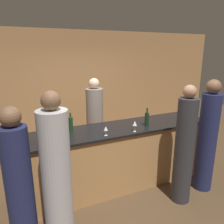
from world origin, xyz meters
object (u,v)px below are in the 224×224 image
Objects in this scene: guest_1 at (20,191)px; guest_3 at (207,140)px; guest_0 at (184,149)px; guest_2 at (57,179)px; bartender at (95,126)px; wine_bottle_0 at (71,124)px; wine_bottle_2 at (147,119)px; wine_bottle_1 at (52,132)px.

guest_3 reaches higher than guest_1.
guest_2 is (-1.92, -0.04, 0.02)m from guest_0.
bartender is 1.02m from wine_bottle_0.
guest_1 is 2.20m from wine_bottle_2.
wine_bottle_1 is at bearing 159.61° from guest_0.
bartender reaches higher than guest_1.
guest_1 is (-2.31, -0.03, -0.03)m from guest_0.
bartender is 1.85m from guest_0.
wine_bottle_2 is at bearing 120.35° from bartender.
guest_1 is 5.98× the size of wine_bottle_0.
wine_bottle_0 is at bearing 49.92° from guest_1.
guest_3 reaches higher than wine_bottle_0.
bartender is 2.23m from guest_1.
wine_bottle_2 is at bearing 111.35° from guest_0.
guest_3 is (1.41, -1.55, 0.05)m from bartender.
guest_2 reaches higher than bartender.
guest_2 is at bearing 57.36° from bartender.
guest_3 is at bearing -33.88° from wine_bottle_2.
bartender is 1.20m from wine_bottle_2.
wine_bottle_2 is (1.23, -0.29, 0.00)m from wine_bottle_0.
wine_bottle_2 is (1.66, 0.70, 0.31)m from guest_2.
guest_1 is 5.70× the size of wine_bottle_2.
guest_0 is at bearing 0.69° from guest_1.
guest_1 is 2.89m from guest_3.
wine_bottle_0 is at bearing 147.54° from guest_0.
guest_2 is at bearing -1.33° from guest_1.
guest_0 reaches higher than wine_bottle_2.
guest_0 is 0.98× the size of guest_3.
guest_3 reaches higher than bartender.
bartender is at bearing 46.91° from wine_bottle_0.
guest_0 is 1.92m from guest_2.
guest_0 is at bearing -20.39° from wine_bottle_1.
guest_2 reaches higher than wine_bottle_1.
guest_0 is at bearing 1.11° from guest_2.
bartender is 2.09m from guest_3.
guest_3 is 2.49m from wine_bottle_1.
guest_2 is at bearing -176.82° from guest_3.
wine_bottle_0 is (0.43, 0.99, 0.30)m from guest_2.
wine_bottle_0 is at bearing 46.91° from bartender.
guest_2 is 6.40× the size of wine_bottle_0.
guest_0 is at bearing 116.92° from bartender.
wine_bottle_1 is at bearing -140.87° from wine_bottle_0.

